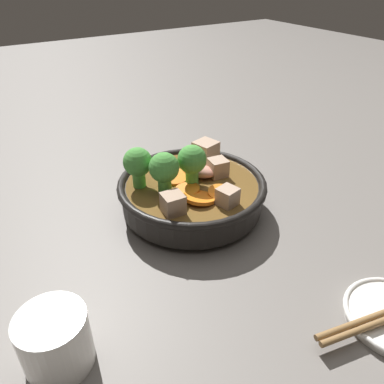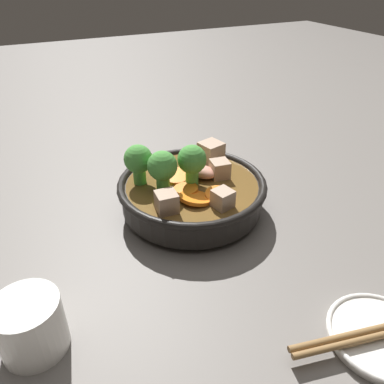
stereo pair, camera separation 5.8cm
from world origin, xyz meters
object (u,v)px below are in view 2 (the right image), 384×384
at_px(tea_cup, 30,325).
at_px(chopsticks_pair, 384,331).
at_px(side_saucer, 381,337).
at_px(stirfry_bowl, 191,189).

relative_size(tea_cup, chopsticks_pair, 0.33).
bearing_deg(tea_cup, side_saucer, 155.23).
distance_m(side_saucer, tea_cup, 0.36).
xyz_separation_m(side_saucer, chopsticks_pair, (0.00, 0.00, 0.01)).
relative_size(stirfry_bowl, tea_cup, 3.36).
distance_m(stirfry_bowl, chopsticks_pair, 0.31).
xyz_separation_m(stirfry_bowl, side_saucer, (-0.08, 0.30, -0.03)).
height_order(stirfry_bowl, tea_cup, stirfry_bowl).
bearing_deg(side_saucer, chopsticks_pair, 0.00).
relative_size(side_saucer, chopsticks_pair, 0.54).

